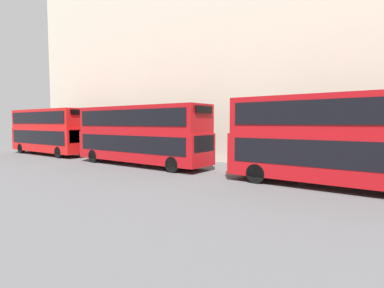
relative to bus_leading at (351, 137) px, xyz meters
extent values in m
cube|color=#A80F14|center=(0.00, 0.01, -0.98)|extent=(2.55, 11.32, 2.18)
cube|color=#A80F14|center=(0.00, 0.01, 1.04)|extent=(2.50, 11.10, 1.85)
cube|color=black|center=(0.00, 0.01, -0.72)|extent=(2.59, 10.42, 1.22)
cube|color=black|center=(0.00, 0.01, 1.13)|extent=(2.59, 10.42, 1.11)
cylinder|color=black|center=(-1.12, 4.07, -1.92)|extent=(0.30, 1.00, 1.00)
cylinder|color=black|center=(1.13, 4.07, -1.92)|extent=(0.30, 1.00, 1.00)
cube|color=#A80F14|center=(0.00, 13.55, -1.04)|extent=(2.55, 11.13, 2.05)
cube|color=#A80F14|center=(0.00, 13.55, 0.91)|extent=(2.50, 10.91, 1.85)
cube|color=black|center=(0.00, 13.55, -0.79)|extent=(2.59, 10.24, 1.15)
cube|color=black|center=(0.00, 13.55, 1.00)|extent=(2.59, 10.24, 1.11)
cube|color=black|center=(0.00, 8.01, -0.63)|extent=(2.17, 0.06, 1.03)
cube|color=black|center=(0.00, 8.01, 1.47)|extent=(1.78, 0.06, 0.44)
cylinder|color=black|center=(-1.12, 9.58, -1.92)|extent=(0.30, 1.00, 1.00)
cylinder|color=black|center=(1.13, 9.58, -1.92)|extent=(0.30, 1.00, 1.00)
cylinder|color=black|center=(-1.12, 17.51, -1.92)|extent=(0.30, 1.00, 1.00)
cylinder|color=black|center=(1.13, 17.51, -1.92)|extent=(0.30, 1.00, 1.00)
cube|color=red|center=(0.00, 25.94, -0.96)|extent=(2.55, 10.16, 2.22)
cube|color=red|center=(0.00, 25.94, 1.04)|extent=(2.50, 9.96, 1.77)
cube|color=black|center=(0.00, 25.94, -0.69)|extent=(2.59, 9.35, 1.24)
cube|color=black|center=(0.00, 25.94, 1.13)|extent=(2.59, 9.35, 1.06)
cube|color=black|center=(0.00, 20.89, -0.51)|extent=(2.17, 0.06, 1.11)
cube|color=black|center=(0.00, 20.89, 1.57)|extent=(1.78, 0.06, 0.43)
cylinder|color=black|center=(-1.12, 22.46, -1.92)|extent=(0.30, 1.00, 1.00)
cylinder|color=black|center=(1.13, 22.46, -1.92)|extent=(0.30, 1.00, 1.00)
cylinder|color=black|center=(-1.12, 29.42, -1.92)|extent=(0.30, 1.00, 1.00)
cylinder|color=black|center=(1.13, 29.42, -1.92)|extent=(0.30, 1.00, 1.00)
camera|label=1|loc=(-15.20, -2.17, 0.66)|focal=28.00mm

